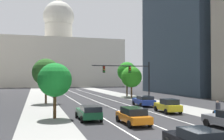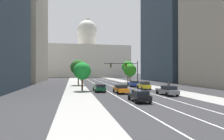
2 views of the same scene
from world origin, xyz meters
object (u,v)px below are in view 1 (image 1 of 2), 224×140
Objects in this scene: car_yellow at (168,106)px; street_tree_mid_left at (46,72)px; car_blue at (144,101)px; car_green at (89,112)px; car_orange at (133,116)px; traffic_signal_mast at (131,74)px; capitol_building at (58,59)px; cyclist at (218,109)px; street_tree_mid_right at (127,72)px; street_tree_far_right at (131,77)px; street_tree_near_left at (55,80)px.

street_tree_mid_left is (-13.05, 14.69, 4.03)m from car_yellow.
car_green is at bearing 137.03° from car_blue.
car_yellow is (0.00, -6.93, 0.03)m from car_blue.
car_orange is at bearing -72.23° from street_tree_mid_left.
traffic_signal_mast is (5.52, 15.16, 3.77)m from car_orange.
traffic_signal_mast is (3.89, -80.07, -7.50)m from capitol_building.
capitol_building is at bearing 92.78° from traffic_signal_mast.
traffic_signal_mast reaches higher than cyclist.
capitol_building is at bearing 6.12° from car_blue.
street_tree_mid_right is 1.18× the size of street_tree_far_right.
street_tree_near_left is at bearing 94.31° from car_yellow.
street_tree_far_right is at bearing -29.74° from car_green.
traffic_signal_mast reaches higher than car_orange.
cyclist is 16.61m from street_tree_near_left.
capitol_building is 80.51m from traffic_signal_mast.
street_tree_far_right is at bearing -20.79° from car_orange.
car_green is 0.70× the size of street_tree_far_right.
capitol_building is 69.20m from street_tree_far_right.
car_blue is 12.06m from cyclist.
car_green is 4.79m from street_tree_near_left.
street_tree_far_right reaches higher than car_yellow.
capitol_building is 83.44m from car_blue.
street_tree_mid_right reaches higher than car_orange.
cyclist is (7.86, -94.22, -11.19)m from capitol_building.
street_tree_mid_right is at bearing -6.61° from car_yellow.
car_orange is (3.25, -3.19, 0.00)m from car_green.
street_tree_mid_right is 3.81m from street_tree_far_right.
street_tree_far_right is at bearing -82.94° from capitol_building.
traffic_signal_mast is 15.38m from street_tree_near_left.
car_orange is 16.57m from traffic_signal_mast.
street_tree_mid_left is at bearing -158.45° from street_tree_far_right.
street_tree_near_left reaches higher than cyclist.
car_green is 27.50m from street_tree_far_right.
car_yellow is 13.13m from street_tree_near_left.
car_green is at bearing 82.64° from cyclist.
car_orange is at bearing 155.64° from car_blue.
cyclist is 0.31× the size of street_tree_near_left.
traffic_signal_mast is 1.23× the size of street_tree_mid_right.
cyclist is at bearing -91.29° from street_tree_far_right.
street_tree_mid_right reaches higher than street_tree_near_left.
car_yellow is 10.17m from traffic_signal_mast.
capitol_building is 95.21m from cyclist.
street_tree_near_left is (-12.78, -0.43, 3.00)m from car_yellow.
car_green is 0.78× the size of street_tree_near_left.
street_tree_far_right is (3.58, 14.32, 3.31)m from car_blue.
car_orange reaches higher than car_blue.
traffic_signal_mast is at bearing 24.33° from car_blue.
street_tree_mid_right is at bearing 0.52° from cyclist.
car_blue is 15.06m from street_tree_near_left.
street_tree_mid_left reaches higher than street_tree_far_right.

